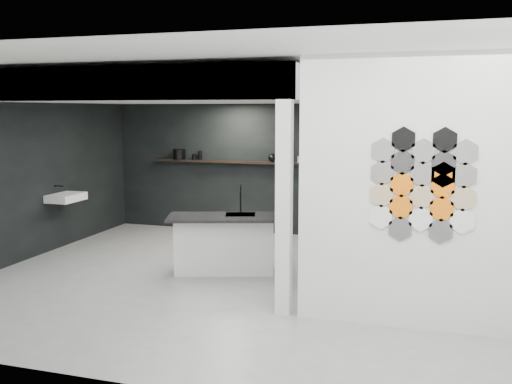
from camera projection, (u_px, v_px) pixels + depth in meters
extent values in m
cube|color=gray|center=(242.00, 281.00, 7.54)|extent=(7.00, 6.00, 0.01)
cube|color=silver|center=(419.00, 194.00, 5.74)|extent=(2.45, 0.15, 2.80)
cube|color=black|center=(226.00, 168.00, 10.56)|extent=(4.40, 0.04, 2.35)
cube|color=black|center=(61.00, 175.00, 9.33)|extent=(0.04, 4.00, 2.35)
cube|color=silver|center=(180.00, 89.00, 8.50)|extent=(4.40, 4.00, 0.40)
cube|color=silver|center=(284.00, 209.00, 6.18)|extent=(0.16, 0.16, 2.35)
cube|color=silver|center=(111.00, 83.00, 6.68)|extent=(4.40, 0.16, 0.40)
cube|color=silver|center=(66.00, 197.00, 9.12)|extent=(0.40, 0.60, 0.12)
cube|color=black|center=(229.00, 162.00, 10.41)|extent=(3.00, 0.15, 0.04)
cube|color=silver|center=(224.00, 245.00, 7.90)|extent=(1.43, 0.88, 0.77)
cube|color=black|center=(224.00, 217.00, 7.77)|extent=(1.66, 1.10, 0.04)
cube|color=black|center=(240.00, 215.00, 7.89)|extent=(0.49, 0.45, 0.01)
cylinder|color=black|center=(241.00, 200.00, 8.04)|extent=(0.03, 0.03, 0.36)
torus|color=black|center=(240.00, 187.00, 7.96)|extent=(0.06, 0.13, 0.13)
cylinder|color=black|center=(179.00, 154.00, 10.69)|extent=(0.29, 0.29, 0.19)
ellipsoid|color=black|center=(273.00, 158.00, 10.16)|extent=(0.19, 0.19, 0.15)
cylinder|color=gray|center=(302.00, 160.00, 10.00)|extent=(0.18, 0.18, 0.11)
cylinder|color=gray|center=(302.00, 159.00, 10.00)|extent=(0.10, 0.10, 0.12)
cylinder|color=black|center=(200.00, 155.00, 10.56)|extent=(0.07, 0.07, 0.17)
cylinder|color=black|center=(194.00, 157.00, 10.60)|extent=(0.09, 0.09, 0.11)
cylinder|color=white|center=(381.00, 217.00, 5.80)|extent=(0.26, 0.02, 0.26)
cylinder|color=tan|center=(382.00, 195.00, 5.77)|extent=(0.26, 0.02, 0.26)
cylinder|color=#66635E|center=(382.00, 173.00, 5.74)|extent=(0.26, 0.02, 0.26)
cylinder|color=silver|center=(383.00, 150.00, 5.70)|extent=(0.26, 0.02, 0.26)
cylinder|color=black|center=(400.00, 229.00, 5.76)|extent=(0.26, 0.02, 0.26)
cylinder|color=orange|center=(401.00, 207.00, 5.73)|extent=(0.26, 0.02, 0.26)
cylinder|color=orange|center=(402.00, 185.00, 5.69)|extent=(0.26, 0.02, 0.26)
cylinder|color=#2D2D2D|center=(403.00, 162.00, 5.66)|extent=(0.26, 0.02, 0.26)
cylinder|color=black|center=(403.00, 139.00, 5.63)|extent=(0.26, 0.02, 0.26)
cylinder|color=white|center=(421.00, 219.00, 5.69)|extent=(0.26, 0.02, 0.26)
cylinder|color=tan|center=(422.00, 197.00, 5.65)|extent=(0.26, 0.02, 0.26)
cylinder|color=#66635E|center=(423.00, 174.00, 5.62)|extent=(0.26, 0.02, 0.26)
cylinder|color=silver|center=(423.00, 151.00, 5.59)|extent=(0.26, 0.02, 0.26)
cylinder|color=black|center=(441.00, 231.00, 5.64)|extent=(0.26, 0.02, 0.26)
cylinder|color=orange|center=(442.00, 209.00, 5.61)|extent=(0.26, 0.02, 0.26)
cylinder|color=orange|center=(443.00, 186.00, 5.58)|extent=(0.26, 0.02, 0.26)
cylinder|color=#2D2D2D|center=(444.00, 163.00, 5.55)|extent=(0.26, 0.02, 0.26)
cylinder|color=black|center=(445.00, 140.00, 5.52)|extent=(0.26, 0.02, 0.26)
cylinder|color=white|center=(462.00, 221.00, 5.57)|extent=(0.26, 0.02, 0.26)
cylinder|color=tan|center=(463.00, 198.00, 5.54)|extent=(0.26, 0.02, 0.26)
cylinder|color=#66635E|center=(464.00, 175.00, 5.51)|extent=(0.26, 0.02, 0.26)
cylinder|color=silver|center=(466.00, 152.00, 5.48)|extent=(0.26, 0.02, 0.26)
cylinder|color=orange|center=(443.00, 175.00, 5.56)|extent=(0.26, 0.02, 0.26)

